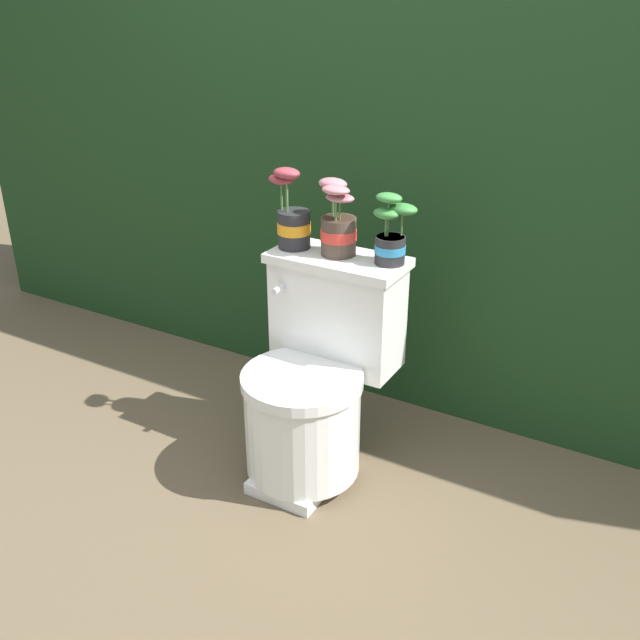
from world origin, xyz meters
TOP-DOWN VIEW (x-y plane):
  - ground_plane at (0.00, 0.00)m, footprint 12.00×12.00m
  - hedge_backdrop at (0.00, 0.96)m, footprint 4.27×0.66m
  - toilet at (0.01, 0.11)m, footprint 0.44×0.53m
  - potted_plant_left at (-0.16, 0.26)m, footprint 0.14×0.11m
  - potted_plant_midleft at (0.00, 0.27)m, footprint 0.14×0.12m
  - potted_plant_middle at (0.18, 0.28)m, footprint 0.13×0.11m

SIDE VIEW (x-z plane):
  - ground_plane at x=0.00m, z-range 0.00..0.00m
  - toilet at x=0.01m, z-range -0.03..0.68m
  - potted_plant_middle at x=0.18m, z-range 0.69..0.92m
  - potted_plant_midleft at x=0.00m, z-range 0.69..0.93m
  - potted_plant_left at x=-0.16m, z-range 0.69..0.95m
  - hedge_backdrop at x=0.00m, z-range 0.00..1.66m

